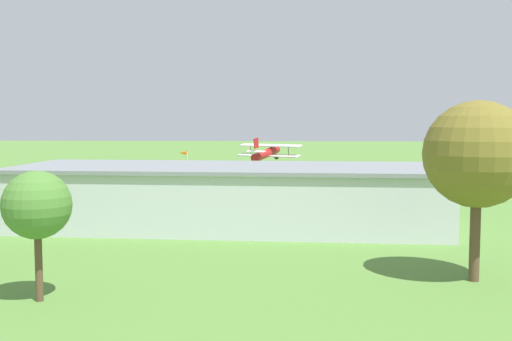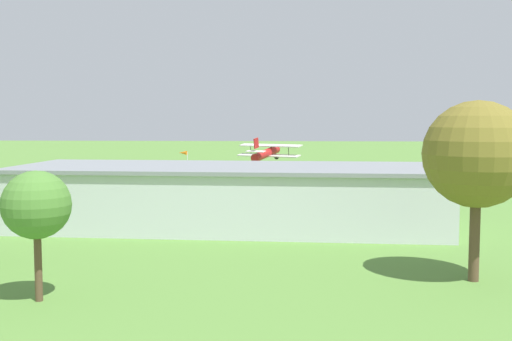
% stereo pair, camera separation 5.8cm
% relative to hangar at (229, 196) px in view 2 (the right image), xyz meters
% --- Properties ---
extents(ground_plane, '(400.00, 400.00, 0.00)m').
position_rel_hangar_xyz_m(ground_plane, '(-0.26, -30.19, -2.90)').
color(ground_plane, '#568438').
extents(hangar, '(40.56, 15.99, 5.78)m').
position_rel_hangar_xyz_m(hangar, '(0.00, 0.00, 0.00)').
color(hangar, silver).
rests_on(hangar, ground_plane).
extents(biplane, '(8.93, 7.20, 3.89)m').
position_rel_hangar_xyz_m(biplane, '(-2.60, -23.54, 2.83)').
color(biplane, '#B21E1E').
extents(car_blue, '(2.36, 4.85, 1.71)m').
position_rel_hangar_xyz_m(car_blue, '(23.71, -13.05, -2.02)').
color(car_blue, '#23389E').
rests_on(car_blue, ground_plane).
extents(person_beside_truck, '(0.51, 0.51, 1.67)m').
position_rel_hangar_xyz_m(person_beside_truck, '(-20.74, -12.95, -2.06)').
color(person_beside_truck, '#33723F').
rests_on(person_beside_truck, ground_plane).
extents(person_crossing_taxiway, '(0.49, 0.49, 1.53)m').
position_rel_hangar_xyz_m(person_crossing_taxiway, '(15.91, -15.90, -2.14)').
color(person_crossing_taxiway, '#3F3F47').
rests_on(person_crossing_taxiway, ground_plane).
extents(person_at_fence_line, '(0.50, 0.50, 1.76)m').
position_rel_hangar_xyz_m(person_at_fence_line, '(17.84, -17.69, -2.01)').
color(person_at_fence_line, '#72338C').
rests_on(person_at_fence_line, ground_plane).
extents(tree_by_windsock, '(6.66, 6.66, 11.31)m').
position_rel_hangar_xyz_m(tree_by_windsock, '(-17.37, 18.66, 5.04)').
color(tree_by_windsock, brown).
rests_on(tree_by_windsock, ground_plane).
extents(tree_at_field_edge, '(3.80, 3.80, 7.32)m').
position_rel_hangar_xyz_m(tree_at_field_edge, '(8.11, 24.43, 2.48)').
color(tree_at_field_edge, brown).
rests_on(tree_at_field_edge, ground_plane).
extents(windsock, '(1.47, 0.99, 5.46)m').
position_rel_hangar_xyz_m(windsock, '(10.31, -33.13, 1.92)').
color(windsock, silver).
rests_on(windsock, ground_plane).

